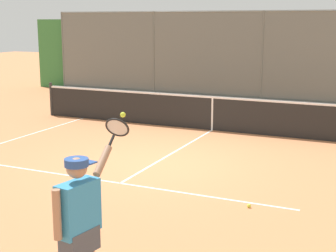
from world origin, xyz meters
The scene contains 6 objects.
ground_plane centered at (0.00, 0.00, 0.00)m, with size 60.00×60.00×0.00m, color #C67A4C.
court_line_markings centered at (0.00, 1.85, 0.00)m, with size 8.68×9.46×0.01m.
fence_backdrop centered at (0.00, -9.77, 1.53)m, with size 20.93×1.37×3.39m.
tennis_net centered at (0.00, -3.70, 0.49)m, with size 11.15×0.09×1.07m.
tennis_player centered at (-1.74, 5.33, 0.99)m, with size 0.33×1.42×1.97m.
tennis_ball_by_sideline centered at (-2.57, 1.70, 0.03)m, with size 0.07×0.07×0.07m, color #D6E042.
Camera 1 is at (-4.62, 9.43, 3.04)m, focal length 53.89 mm.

